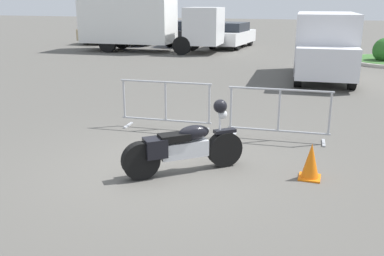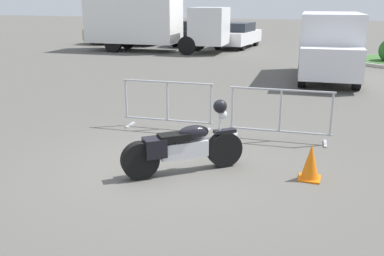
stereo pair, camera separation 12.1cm
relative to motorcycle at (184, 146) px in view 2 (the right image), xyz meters
name	(u,v)px [view 2 (the right image)]	position (x,y,z in m)	size (l,w,h in m)	color
ground_plane	(170,166)	(-0.32, 0.17, -0.45)	(120.00, 120.00, 0.00)	#54514C
motorcycle	(184,146)	(0.00, 0.00, 0.00)	(1.69, 1.50, 1.18)	black
crowd_barrier_near	(167,105)	(-1.23, 2.21, 0.10)	(2.05, 0.57, 1.07)	#9EA0A5
crowd_barrier_far	(280,114)	(1.23, 2.21, 0.10)	(2.05, 0.57, 1.07)	#9EA0A5
box_truck	(149,21)	(-8.03, 15.66, 1.19)	(7.82, 2.72, 2.98)	white
delivery_van	(330,44)	(1.74, 9.98, 0.79)	(2.34, 5.14, 2.31)	silver
parked_car_tan	(113,31)	(-12.58, 19.60, 0.30)	(2.06, 4.47, 1.48)	tan
parked_car_blue	(152,32)	(-9.69, 19.62, 0.31)	(2.07, 4.50, 1.49)	#284799
parked_car_black	(195,33)	(-6.80, 19.80, 0.31)	(2.10, 4.55, 1.51)	black
parked_car_white	(238,35)	(-3.91, 19.23, 0.30)	(2.05, 4.45, 1.47)	white
traffic_cone	(311,162)	(2.00, 0.40, -0.16)	(0.34, 0.34, 0.59)	orange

